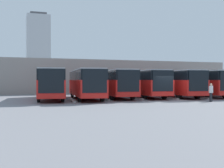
{
  "coord_description": "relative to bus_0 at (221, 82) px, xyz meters",
  "views": [
    {
      "loc": [
        14.76,
        24.62,
        2.11
      ],
      "look_at": [
        4.19,
        -5.78,
        1.64
      ],
      "focal_mm": 45.0,
      "sensor_mm": 36.0,
      "label": 1
    }
  ],
  "objects": [
    {
      "name": "curb_divider_3",
      "position": [
        13.04,
        1.37,
        -1.73
      ],
      "size": [
        0.77,
        5.34,
        0.15
      ],
      "primitive_type": "cube",
      "rotation": [
        0.0,
        0.0,
        -0.1
      ],
      "color": "#B2B2AD",
      "rests_on": "ground_plane"
    },
    {
      "name": "bus_2",
      "position": [
        7.45,
        0.42,
        0.0
      ],
      "size": [
        3.65,
        11.81,
        3.22
      ],
      "rotation": [
        0.0,
        0.0,
        -0.1
      ],
      "color": "red",
      "rests_on": "ground_plane"
    },
    {
      "name": "pedestrian",
      "position": [
        8.1,
        8.18,
        -0.84
      ],
      "size": [
        0.55,
        0.55,
        1.78
      ],
      "rotation": [
        0.0,
        0.0,
        3.79
      ],
      "color": "black",
      "rests_on": "ground_plane"
    },
    {
      "name": "ground_plane",
      "position": [
        11.18,
        5.88,
        -1.8
      ],
      "size": [
        600.0,
        600.0,
        0.0
      ],
      "primitive_type": "plane",
      "color": "gray"
    },
    {
      "name": "bus_6",
      "position": [
        22.36,
        -0.03,
        0.0
      ],
      "size": [
        3.65,
        11.81,
        3.22
      ],
      "rotation": [
        0.0,
        0.0,
        -0.1
      ],
      "color": "red",
      "rests_on": "ground_plane"
    },
    {
      "name": "curb_divider_2",
      "position": [
        9.31,
        2.14,
        -1.73
      ],
      "size": [
        0.77,
        5.34,
        0.15
      ],
      "primitive_type": "cube",
      "rotation": [
        0.0,
        0.0,
        -0.1
      ],
      "color": "#B2B2AD",
      "rests_on": "ground_plane"
    },
    {
      "name": "bus_3",
      "position": [
        11.18,
        -0.35,
        0.0
      ],
      "size": [
        3.65,
        11.81,
        3.22
      ],
      "rotation": [
        0.0,
        0.0,
        -0.1
      ],
      "color": "red",
      "rests_on": "ground_plane"
    },
    {
      "name": "curb_divider_0",
      "position": [
        1.86,
        1.72,
        -1.73
      ],
      "size": [
        0.77,
        5.34,
        0.15
      ],
      "primitive_type": "cube",
      "rotation": [
        0.0,
        0.0,
        -0.1
      ],
      "color": "#B2B2AD",
      "rests_on": "ground_plane"
    },
    {
      "name": "bus_1",
      "position": [
        3.73,
        0.63,
        0.0
      ],
      "size": [
        3.65,
        11.81,
        3.22
      ],
      "rotation": [
        0.0,
        0.0,
        -0.1
      ],
      "color": "red",
      "rests_on": "ground_plane"
    },
    {
      "name": "curb_divider_5",
      "position": [
        20.49,
        2.41,
        -1.73
      ],
      "size": [
        0.77,
        5.34,
        0.15
      ],
      "primitive_type": "cube",
      "rotation": [
        0.0,
        0.0,
        -0.1
      ],
      "color": "#B2B2AD",
      "rests_on": "ground_plane"
    },
    {
      "name": "curb_divider_4",
      "position": [
        16.77,
        1.24,
        -1.73
      ],
      "size": [
        0.77,
        5.34,
        0.15
      ],
      "primitive_type": "cube",
      "rotation": [
        0.0,
        0.0,
        -0.1
      ],
      "color": "#B2B2AD",
      "rests_on": "ground_plane"
    },
    {
      "name": "station_building",
      "position": [
        11.18,
        -17.47,
        0.87
      ],
      "size": [
        42.06,
        15.58,
        5.28
      ],
      "color": "gray",
      "rests_on": "ground_plane"
    },
    {
      "name": "bus_4",
      "position": [
        14.91,
        -0.47,
        0.0
      ],
      "size": [
        3.65,
        11.81,
        3.22
      ],
      "rotation": [
        0.0,
        0.0,
        -0.1
      ],
      "color": "red",
      "rests_on": "ground_plane"
    },
    {
      "name": "curb_divider_1",
      "position": [
        5.59,
        2.35,
        -1.73
      ],
      "size": [
        0.77,
        5.34,
        0.15
      ],
      "primitive_type": "cube",
      "rotation": [
        0.0,
        0.0,
        -0.1
      ],
      "color": "#B2B2AD",
      "rests_on": "ground_plane"
    },
    {
      "name": "bus_5",
      "position": [
        18.63,
        0.69,
        0.0
      ],
      "size": [
        3.65,
        11.81,
        3.22
      ],
      "rotation": [
        0.0,
        0.0,
        -0.1
      ],
      "color": "red",
      "rests_on": "ground_plane"
    },
    {
      "name": "bus_0",
      "position": [
        0.0,
        0.0,
        0.0
      ],
      "size": [
        3.65,
        11.81,
        3.22
      ],
      "rotation": [
        0.0,
        0.0,
        -0.1
      ],
      "color": "red",
      "rests_on": "ground_plane"
    },
    {
      "name": "office_tower",
      "position": [
        5.77,
        -231.33,
        28.69
      ],
      "size": [
        20.32,
        20.32,
        62.19
      ],
      "color": "#ADB2B7",
      "rests_on": "ground_plane"
    }
  ]
}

